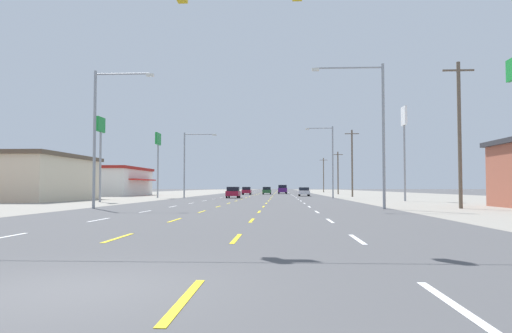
{
  "coord_description": "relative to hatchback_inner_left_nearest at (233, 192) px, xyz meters",
  "views": [
    {
      "loc": [
        3.04,
        -6.85,
        1.51
      ],
      "look_at": [
        0.54,
        41.91,
        3.63
      ],
      "focal_mm": 33.26,
      "sensor_mm": 36.0,
      "label": 1
    }
  ],
  "objects": [
    {
      "name": "storefront_left_row_1",
      "position": [
        -20.77,
        -13.69,
        1.8
      ],
      "size": [
        9.57,
        15.83,
        5.12
      ],
      "color": "beige",
      "rests_on": "ground"
    },
    {
      "name": "sedan_inner_right_farther",
      "position": [
        6.99,
        51.72,
        -0.03
      ],
      "size": [
        1.8,
        4.5,
        1.46
      ],
      "color": "#235B2D",
      "rests_on": "ground"
    },
    {
      "name": "sedan_far_right_near",
      "position": [
        10.42,
        14.46,
        -0.03
      ],
      "size": [
        1.8,
        4.5,
        1.46
      ],
      "color": "silver",
      "rests_on": "ground"
    },
    {
      "name": "streetlight_left_row_0",
      "position": [
        -6.26,
        -32.11,
        4.92
      ],
      "size": [
        4.31,
        0.26,
        9.82
      ],
      "color": "gray",
      "rests_on": "ground"
    },
    {
      "name": "suv_inner_right_far",
      "position": [
        6.97,
        40.13,
        0.24
      ],
      "size": [
        1.98,
        4.9,
        1.98
      ],
      "color": "#4C196B",
      "rests_on": "ground"
    },
    {
      "name": "ground_plane",
      "position": [
        3.45,
        7.85,
        -0.78
      ],
      "size": [
        572.0,
        572.0,
        0.0
      ],
      "primitive_type": "plane",
      "color": "#4C4C4F"
    },
    {
      "name": "hatchback_center_turn_midfar",
      "position": [
        3.69,
        33.0,
        0.0
      ],
      "size": [
        1.72,
        3.9,
        1.54
      ],
      "color": "#235B2D",
      "rests_on": "ground"
    },
    {
      "name": "hatchback_inner_left_nearest",
      "position": [
        0.0,
        0.0,
        0.0
      ],
      "size": [
        1.72,
        3.9,
        1.54
      ],
      "color": "maroon",
      "rests_on": "ground"
    },
    {
      "name": "streetlight_right_row_1",
      "position": [
        13.24,
        -0.55,
        4.83
      ],
      "size": [
        3.78,
        0.26,
        9.76
      ],
      "color": "gray",
      "rests_on": "ground"
    },
    {
      "name": "utility_pole_right_row_1",
      "position": [
        17.63,
        8.98,
        4.61
      ],
      "size": [
        2.2,
        0.26,
        10.4
      ],
      "color": "brown",
      "rests_on": "ground"
    },
    {
      "name": "utility_pole_right_row_3",
      "position": [
        18.61,
        68.44,
        4.25
      ],
      "size": [
        2.2,
        0.26,
        9.68
      ],
      "color": "brown",
      "rests_on": "ground"
    },
    {
      "name": "pole_sign_left_row_2",
      "position": [
        -10.55,
        0.1,
        6.2
      ],
      "size": [
        0.24,
        2.37,
        9.06
      ],
      "color": "gray",
      "rests_on": "ground"
    },
    {
      "name": "pole_sign_right_row_1",
      "position": [
        19.88,
        -13.32,
        6.8
      ],
      "size": [
        0.24,
        1.75,
        10.22
      ],
      "color": "gray",
      "rests_on": "ground"
    },
    {
      "name": "utility_pole_right_row_2",
      "position": [
        18.52,
        34.51,
        3.86
      ],
      "size": [
        2.2,
        0.26,
        8.9
      ],
      "color": "brown",
      "rests_on": "ground"
    },
    {
      "name": "streetlight_left_row_1",
      "position": [
        -6.19,
        -0.55,
        4.53
      ],
      "size": [
        4.53,
        0.26,
        9.03
      ],
      "color": "gray",
      "rests_on": "ground"
    },
    {
      "name": "utility_pole_right_row_0",
      "position": [
        19.17,
        -30.93,
        4.63
      ],
      "size": [
        2.2,
        0.26,
        10.42
      ],
      "color": "brown",
      "rests_on": "ground"
    },
    {
      "name": "lot_apron_left",
      "position": [
        -21.3,
        7.85,
        -0.78
      ],
      "size": [
        28.0,
        440.0,
        0.01
      ],
      "primitive_type": "cube",
      "color": "gray",
      "rests_on": "ground"
    },
    {
      "name": "storefront_left_row_2",
      "position": [
        -24.99,
        17.75,
        1.74
      ],
      "size": [
        14.76,
        17.76,
        5.0
      ],
      "color": "silver",
      "rests_on": "ground"
    },
    {
      "name": "streetlight_right_row_0",
      "position": [
        13.05,
        -32.11,
        5.13
      ],
      "size": [
        5.0,
        0.26,
        10.06
      ],
      "color": "gray",
      "rests_on": "ground"
    },
    {
      "name": "hatchback_inner_left_mid",
      "position": [
        -0.19,
        28.76,
        0.0
      ],
      "size": [
        1.72,
        3.9,
        1.54
      ],
      "color": "maroon",
      "rests_on": "ground"
    },
    {
      "name": "lot_apron_right",
      "position": [
        28.2,
        7.85,
        -0.78
      ],
      "size": [
        28.0,
        440.0,
        0.01
      ],
      "primitive_type": "cube",
      "color": "gray",
      "rests_on": "ground"
    },
    {
      "name": "signal_span_wire",
      "position": [
        3.63,
        -50.59,
        4.71
      ],
      "size": [
        27.55,
        0.52,
        9.31
      ],
      "color": "brown",
      "rests_on": "ground"
    },
    {
      "name": "pole_sign_left_row_1",
      "position": [
        -11.76,
        -17.92,
        5.64
      ],
      "size": [
        0.24,
        1.87,
        8.62
      ],
      "color": "gray",
      "rests_on": "ground"
    },
    {
      "name": "lane_markings",
      "position": [
        3.45,
        46.35,
        -0.78
      ],
      "size": [
        10.64,
        227.6,
        0.01
      ],
      "color": "white",
      "rests_on": "ground"
    }
  ]
}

